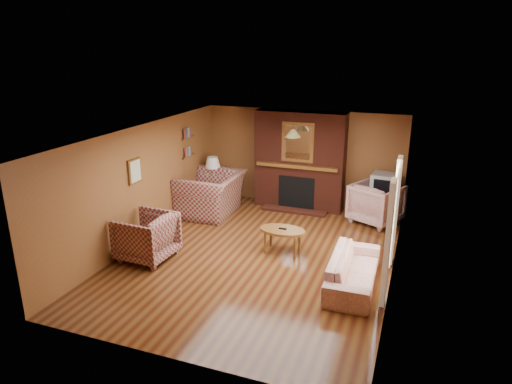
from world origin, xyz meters
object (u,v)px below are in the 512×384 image
at_px(crt_tv, 384,184).
at_px(side_table, 214,193).
at_px(plaid_loveseat, 211,194).
at_px(floral_armchair, 376,203).
at_px(plaid_armchair, 146,237).
at_px(floral_sofa, 353,270).
at_px(coffee_table, 283,232).
at_px(table_lamp, 213,168).
at_px(fireplace, 300,161).
at_px(tv_stand, 382,207).

bearing_deg(crt_tv, side_table, -175.26).
distance_m(plaid_loveseat, floral_armchair, 3.87).
bearing_deg(plaid_loveseat, plaid_armchair, -3.74).
relative_size(floral_sofa, coffee_table, 2.09).
height_order(plaid_loveseat, floral_armchair, plaid_loveseat).
distance_m(floral_armchair, coffee_table, 2.74).
bearing_deg(plaid_loveseat, table_lamp, -160.59).
height_order(floral_sofa, table_lamp, table_lamp).
relative_size(fireplace, side_table, 4.05).
height_order(floral_armchair, tv_stand, floral_armchair).
xyz_separation_m(coffee_table, crt_tv, (1.65, 2.47, 0.44)).
xyz_separation_m(fireplace, crt_tv, (2.05, -0.19, -0.32)).
bearing_deg(table_lamp, plaid_loveseat, -69.03).
bearing_deg(crt_tv, fireplace, 174.70).
bearing_deg(plaid_armchair, tv_stand, 135.45).
bearing_deg(crt_tv, floral_sofa, -92.62).
relative_size(side_table, crt_tv, 1.01).
relative_size(plaid_armchair, floral_armchair, 0.97).
xyz_separation_m(fireplace, table_lamp, (-2.10, -0.53, -0.23)).
distance_m(plaid_loveseat, floral_sofa, 4.39).
height_order(side_table, crt_tv, crt_tv).
bearing_deg(tv_stand, fireplace, 172.80).
relative_size(floral_armchair, coffee_table, 1.12).
bearing_deg(plaid_loveseat, floral_sofa, 57.14).
bearing_deg(coffee_table, plaid_loveseat, 146.68).
height_order(side_table, tv_stand, tv_stand).
bearing_deg(plaid_armchair, fireplace, 156.15).
distance_m(side_table, crt_tv, 4.20).
bearing_deg(floral_sofa, tv_stand, -3.82).
xyz_separation_m(floral_armchair, tv_stand, (0.12, 0.21, -0.15)).
bearing_deg(side_table, plaid_armchair, -87.38).
height_order(tv_stand, crt_tv, crt_tv).
height_order(coffee_table, table_lamp, table_lamp).
bearing_deg(fireplace, table_lamp, -165.71).
relative_size(floral_armchair, crt_tv, 1.71).
bearing_deg(plaid_loveseat, fireplace, 121.13).
height_order(plaid_loveseat, tv_stand, plaid_loveseat).
relative_size(plaid_loveseat, plaid_armchair, 1.56).
height_order(plaid_armchair, floral_sofa, plaid_armchair).
xyz_separation_m(plaid_loveseat, plaid_armchair, (-0.10, -2.62, -0.05)).
height_order(fireplace, side_table, fireplace).
xyz_separation_m(side_table, table_lamp, (-0.00, 0.00, 0.65)).
distance_m(plaid_loveseat, side_table, 0.73).
distance_m(floral_sofa, side_table, 4.96).
relative_size(fireplace, tv_stand, 3.90).
bearing_deg(floral_sofa, table_lamp, 52.55).
bearing_deg(plaid_armchair, floral_sofa, 98.35).
relative_size(fireplace, plaid_loveseat, 1.57).
xyz_separation_m(plaid_armchair, tv_stand, (4.00, 3.63, -0.14)).
height_order(fireplace, tv_stand, fireplace).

